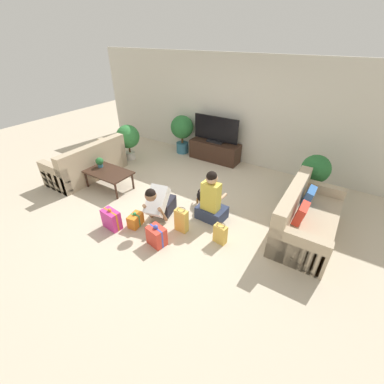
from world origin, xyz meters
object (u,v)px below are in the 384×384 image
Objects in this scene: gift_bag_a at (220,234)px; person_sitting at (211,202)px; person_kneeling at (160,202)px; dog at (202,198)px; gift_box_b at (157,236)px; sofa_left at (88,164)px; coffee_table at (108,173)px; sofa_right at (305,219)px; gift_bag_b at (181,220)px; gift_box_a at (111,219)px; potted_plant_back_left at (182,130)px; potted_plant_corner_left at (128,138)px; tv_console at (215,151)px; tv at (216,131)px; potted_plant_corner_right at (315,173)px; gift_box_c at (136,220)px; tabletop_plant at (100,162)px.

person_sitting is at bearing 132.42° from gift_bag_a.
person_kneeling reaches higher than dog.
sofa_left is at bearing 161.39° from gift_box_b.
person_sitting is (2.45, 0.23, 0.01)m from coffee_table.
sofa_right is 2.10m from gift_bag_b.
person_sitting is 2.56× the size of gift_box_b.
potted_plant_back_left is at bearing 103.77° from gift_box_a.
potted_plant_corner_left is (-0.71, 1.38, 0.24)m from coffee_table.
sofa_left is 3.23m from tv_console.
gift_bag_b is at bearing -55.90° from potted_plant_back_left.
sofa_left is 4.71× the size of dog.
person_sitting reaches higher than person_kneeling.
potted_plant_back_left is at bearing -177.20° from tv.
person_kneeling is at bearing -134.39° from potted_plant_corner_right.
sofa_left reaches higher than gift_bag_a.
person_kneeling is 2.75× the size of gift_box_c.
sofa_right is 1.90m from dog.
person_sitting is at bearing -19.88° from potted_plant_corner_left.
dog is at bearing -68.08° from tv.
gift_box_a is 0.42m from gift_box_c.
person_kneeling is (-2.34, -0.99, 0.05)m from sofa_right.
person_kneeling is at bearing -34.85° from potted_plant_corner_left.
tv reaches higher than gift_box_c.
gift_bag_a is at bearing 134.91° from person_sitting.
dog is 0.85× the size of gift_bag_b.
potted_plant_corner_left is (0.15, 1.24, 0.31)m from sofa_left.
potted_plant_corner_left is at bearing 155.72° from gift_bag_a.
tv_console is 1.11m from potted_plant_back_left.
potted_plant_corner_right is 4.59m from potted_plant_corner_left.
tv_console reaches higher than dog.
sofa_right is (4.85, 0.59, 0.00)m from sofa_left.
potted_plant_corner_right reaches higher than tabletop_plant.
sofa_right is at bearing -34.09° from tv.
gift_bag_a is (-1.10, -0.97, -0.13)m from sofa_right.
dog is 0.97× the size of gift_box_b.
sofa_left is 4.56× the size of gift_box_b.
potted_plant_back_left is at bearing 103.67° from person_kneeling.
potted_plant_corner_right is 1.14× the size of person_kneeling.
potted_plant_back_left reaches higher than gift_box_b.
gift_box_b is 1.76× the size of tabletop_plant.
gift_box_c is (0.31, 0.27, -0.06)m from gift_box_a.
potted_plant_back_left reaches higher than potted_plant_corner_right.
person_sitting is at bearing 64.86° from gift_bag_b.
gift_box_b is 0.87× the size of gift_bag_b.
person_kneeling is 1.99m from tabletop_plant.
gift_box_c is at bearing -44.14° from potted_plant_corner_left.
sofa_right is at bearing 41.28° from gift_bag_a.
dog is at bearing -68.08° from tv_console.
potted_plant_corner_right reaches higher than coffee_table.
gift_box_c is at bearing -163.79° from gift_bag_a.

